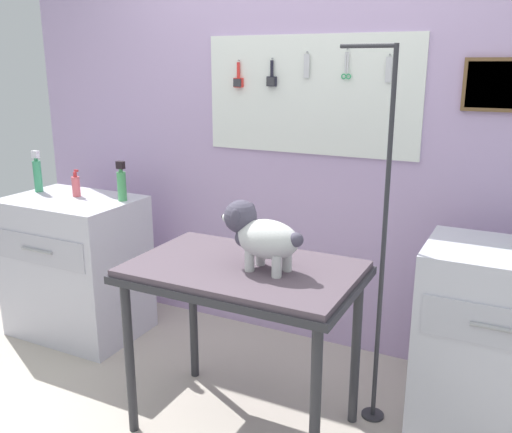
% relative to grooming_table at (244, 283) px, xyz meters
% --- Properties ---
extents(rear_wall_panel, '(4.00, 0.11, 2.30)m').
position_rel_grooming_table_xyz_m(rear_wall_panel, '(-0.11, 0.99, 0.42)').
color(rear_wall_panel, '#BA9ECC').
rests_on(rear_wall_panel, ground).
extents(grooming_table, '(1.03, 0.65, 0.82)m').
position_rel_grooming_table_xyz_m(grooming_table, '(0.00, 0.00, 0.00)').
color(grooming_table, '#2D2D33').
rests_on(grooming_table, ground).
extents(grooming_arm, '(0.30, 0.11, 1.76)m').
position_rel_grooming_table_xyz_m(grooming_arm, '(0.52, 0.35, 0.09)').
color(grooming_arm, '#2D2D33').
rests_on(grooming_arm, ground).
extents(dog, '(0.41, 0.21, 0.29)m').
position_rel_grooming_table_xyz_m(dog, '(0.08, -0.00, 0.24)').
color(dog, silver).
rests_on(dog, grooming_table).
extents(counter_left, '(0.80, 0.58, 0.88)m').
position_rel_grooming_table_xyz_m(counter_left, '(-1.41, 0.40, -0.29)').
color(counter_left, silver).
rests_on(counter_left, ground).
extents(cabinet_right, '(0.68, 0.54, 0.90)m').
position_rel_grooming_table_xyz_m(cabinet_right, '(1.04, 0.50, -0.29)').
color(cabinet_right, silver).
rests_on(cabinet_right, ground).
extents(spray_bottle_tall, '(0.05, 0.05, 0.26)m').
position_rel_grooming_table_xyz_m(spray_bottle_tall, '(-1.73, 0.45, 0.26)').
color(spray_bottle_tall, '#3B9A66').
rests_on(spray_bottle_tall, counter_left).
extents(shampoo_bottle, '(0.05, 0.05, 0.24)m').
position_rel_grooming_table_xyz_m(shampoo_bottle, '(-1.09, 0.50, 0.25)').
color(shampoo_bottle, '#469E5B').
rests_on(shampoo_bottle, counter_left).
extents(detangler_spray, '(0.05, 0.05, 0.17)m').
position_rel_grooming_table_xyz_m(detangler_spray, '(-1.42, 0.46, 0.21)').
color(detangler_spray, '#D95A62').
rests_on(detangler_spray, counter_left).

